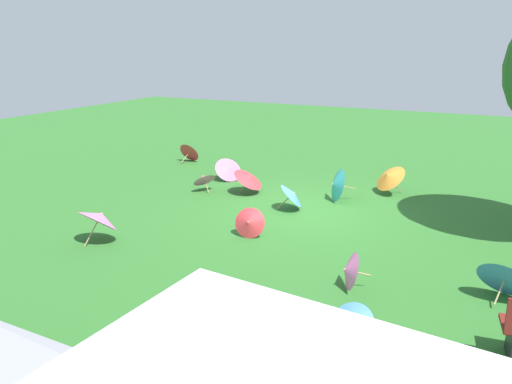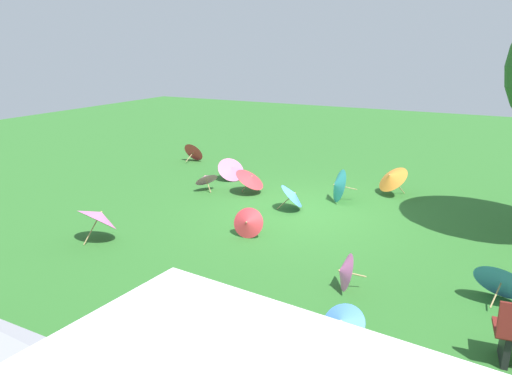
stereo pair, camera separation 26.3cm
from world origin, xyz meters
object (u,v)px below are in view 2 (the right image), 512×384
(parasol_blue_0, at_px, (293,195))
(parasol_orange_0, at_px, (391,177))
(parasol_pink_0, at_px, (99,216))
(parasol_pink_1, at_px, (343,271))
(parasol_blue_1, at_px, (342,323))
(parasol_red_2, at_px, (195,151))
(parasol_teal_0, at_px, (337,185))
(parasol_blue_2, at_px, (503,280))
(parasol_red_0, at_px, (247,223))
(parasol_red_1, at_px, (251,178))
(parasol_pink_2, at_px, (232,169))
(parasol_pink_4, at_px, (206,178))

(parasol_blue_0, distance_m, parasol_orange_0, 2.91)
(parasol_pink_0, height_order, parasol_pink_1, parasol_pink_0)
(parasol_blue_1, bearing_deg, parasol_red_2, -45.08)
(parasol_pink_0, distance_m, parasol_teal_0, 5.76)
(parasol_pink_0, relative_size, parasol_teal_0, 1.14)
(parasol_blue_0, distance_m, parasol_blue_2, 5.18)
(parasol_teal_0, bearing_deg, parasol_pink_1, 109.94)
(parasol_orange_0, bearing_deg, parasol_pink_0, 52.11)
(parasol_blue_0, height_order, parasol_pink_1, parasol_blue_0)
(parasol_pink_0, bearing_deg, parasol_blue_2, -171.79)
(parasol_pink_1, xyz_separation_m, parasol_blue_1, (-0.45, 1.43, -0.01))
(parasol_red_0, xyz_separation_m, parasol_red_1, (1.40, -2.72, 0.11))
(parasol_red_0, bearing_deg, parasol_pink_0, 30.46)
(parasol_orange_0, bearing_deg, parasol_red_0, 65.63)
(parasol_pink_0, xyz_separation_m, parasol_red_2, (2.31, -6.65, -0.16))
(parasol_pink_2, xyz_separation_m, parasol_pink_4, (0.07, 1.25, 0.01))
(parasol_red_2, distance_m, parasol_blue_2, 11.10)
(parasol_teal_0, xyz_separation_m, parasol_red_2, (5.74, -2.02, -0.08))
(parasol_blue_0, height_order, parasol_red_2, parasol_red_2)
(parasol_red_0, distance_m, parasol_blue_1, 3.91)
(parasol_red_1, distance_m, parasol_blue_1, 6.87)
(parasol_red_1, height_order, parasol_red_2, parasol_red_1)
(parasol_blue_0, distance_m, parasol_red_0, 2.01)
(parasol_blue_0, height_order, parasol_pink_2, parasol_blue_0)
(parasol_red_2, bearing_deg, parasol_pink_0, 109.16)
(parasol_pink_4, bearing_deg, parasol_blue_0, 172.25)
(parasol_pink_0, distance_m, parasol_red_0, 2.99)
(parasol_blue_2, relative_size, parasol_pink_4, 1.17)
(parasol_orange_0, bearing_deg, parasol_blue_1, 97.67)
(parasol_pink_0, xyz_separation_m, parasol_blue_0, (-2.72, -3.52, -0.12))
(parasol_red_1, distance_m, parasol_orange_0, 3.69)
(parasol_pink_1, distance_m, parasol_teal_0, 4.62)
(parasol_pink_4, bearing_deg, parasol_red_1, -164.02)
(parasol_orange_0, relative_size, parasol_pink_2, 1.10)
(parasol_teal_0, relative_size, parasol_pink_2, 0.89)
(parasol_red_0, height_order, parasol_red_2, parasol_red_2)
(parasol_pink_4, bearing_deg, parasol_pink_2, -93.16)
(parasol_blue_1, bearing_deg, parasol_blue_0, -59.62)
(parasol_pink_0, height_order, parasol_red_2, parasol_pink_0)
(parasol_red_0, relative_size, parasol_teal_0, 0.77)
(parasol_pink_1, distance_m, parasol_pink_2, 6.94)
(parasol_red_0, bearing_deg, parasol_red_1, -62.83)
(parasol_pink_1, bearing_deg, parasol_red_1, -45.90)
(parasol_pink_1, relative_size, parasol_pink_4, 0.83)
(parasol_blue_0, xyz_separation_m, parasol_pink_2, (2.68, -1.63, -0.05))
(parasol_red_2, height_order, parasol_pink_4, parasol_red_2)
(parasol_blue_1, height_order, parasol_pink_4, parasol_pink_4)
(parasol_blue_0, distance_m, parasol_pink_2, 3.14)
(parasol_blue_0, distance_m, parasol_teal_0, 1.32)
(parasol_blue_2, xyz_separation_m, parasol_pink_4, (7.30, -2.84, -0.02))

